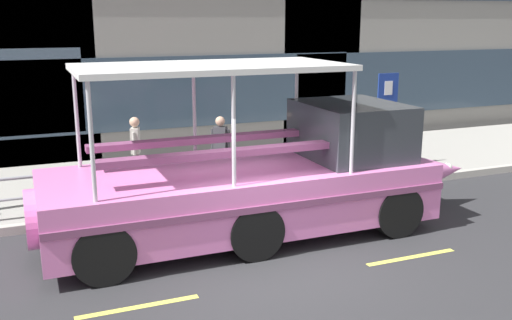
{
  "coord_description": "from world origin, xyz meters",
  "views": [
    {
      "loc": [
        -3.69,
        -8.49,
        4.08
      ],
      "look_at": [
        0.58,
        2.03,
        1.3
      ],
      "focal_mm": 40.56,
      "sensor_mm": 36.0,
      "label": 1
    }
  ],
  "objects_px": {
    "parking_sign": "(387,105)",
    "pedestrian_mid_right": "(136,145)",
    "duck_tour_boat": "(266,179)",
    "pedestrian_mid_left": "(220,143)",
    "pedestrian_near_bow": "(325,132)"
  },
  "relations": [
    {
      "from": "duck_tour_boat",
      "to": "pedestrian_near_bow",
      "type": "height_order",
      "value": "duck_tour_boat"
    },
    {
      "from": "pedestrian_mid_left",
      "to": "pedestrian_mid_right",
      "type": "bearing_deg",
      "value": 167.67
    },
    {
      "from": "parking_sign",
      "to": "pedestrian_mid_right",
      "type": "distance_m",
      "value": 6.5
    },
    {
      "from": "duck_tour_boat",
      "to": "pedestrian_mid_right",
      "type": "distance_m",
      "value": 3.86
    },
    {
      "from": "pedestrian_near_bow",
      "to": "pedestrian_mid_right",
      "type": "relative_size",
      "value": 0.94
    },
    {
      "from": "parking_sign",
      "to": "pedestrian_mid_left",
      "type": "relative_size",
      "value": 1.54
    },
    {
      "from": "pedestrian_near_bow",
      "to": "pedestrian_mid_left",
      "type": "xyz_separation_m",
      "value": [
        -3.1,
        -0.47,
        0.03
      ]
    },
    {
      "from": "parking_sign",
      "to": "pedestrian_mid_left",
      "type": "distance_m",
      "value": 4.55
    },
    {
      "from": "duck_tour_boat",
      "to": "pedestrian_near_bow",
      "type": "relative_size",
      "value": 5.71
    },
    {
      "from": "pedestrian_near_bow",
      "to": "pedestrian_mid_right",
      "type": "xyz_separation_m",
      "value": [
        -5.04,
        -0.04,
        0.06
      ]
    },
    {
      "from": "duck_tour_boat",
      "to": "pedestrian_mid_left",
      "type": "xyz_separation_m",
      "value": [
        0.06,
        2.94,
        0.12
      ]
    },
    {
      "from": "pedestrian_mid_left",
      "to": "parking_sign",
      "type": "bearing_deg",
      "value": -3.45
    },
    {
      "from": "duck_tour_boat",
      "to": "pedestrian_mid_left",
      "type": "height_order",
      "value": "duck_tour_boat"
    },
    {
      "from": "duck_tour_boat",
      "to": "pedestrian_near_bow",
      "type": "xyz_separation_m",
      "value": [
        3.16,
        3.4,
        0.09
      ]
    },
    {
      "from": "pedestrian_mid_left",
      "to": "pedestrian_mid_right",
      "type": "height_order",
      "value": "pedestrian_mid_right"
    }
  ]
}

